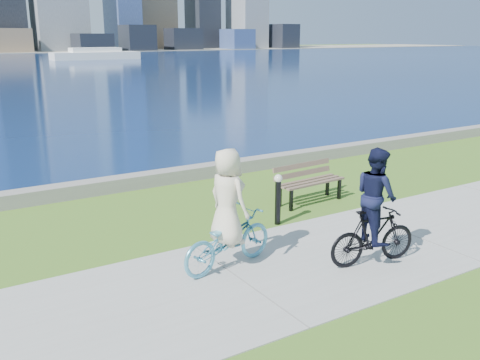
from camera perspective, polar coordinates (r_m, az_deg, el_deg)
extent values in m
plane|color=#3C651A|center=(11.41, 17.57, -5.58)|extent=(320.00, 320.00, 0.00)
cube|color=#999994|center=(11.41, 17.57, -5.54)|extent=(80.00, 3.50, 0.02)
cube|color=slate|center=(15.87, 0.55, 1.62)|extent=(90.00, 0.50, 0.35)
cube|color=#765F48|center=(130.14, -23.17, 13.52)|extent=(7.57, 7.17, 5.16)
cube|color=black|center=(132.10, -15.46, 13.94)|extent=(7.85, 8.13, 4.08)
cube|color=black|center=(135.43, -10.89, 14.65)|extent=(6.89, 7.75, 6.07)
cube|color=black|center=(141.80, -6.05, 14.71)|extent=(8.24, 6.21, 5.38)
cube|color=navy|center=(148.41, -0.28, 14.79)|extent=(6.63, 7.79, 5.24)
cube|color=black|center=(158.61, 4.69, 15.04)|extent=(6.13, 7.25, 6.70)
cube|color=black|center=(157.81, -4.01, 17.21)|extent=(6.83, 9.18, 18.61)
cube|color=white|center=(90.93, -15.15, 12.68)|extent=(13.73, 3.92, 1.18)
cube|color=white|center=(90.90, -15.19, 13.26)|extent=(7.85, 2.94, 0.69)
cube|color=black|center=(12.28, 5.48, -2.19)|extent=(0.07, 0.07, 0.50)
cube|color=black|center=(13.33, 10.54, -0.97)|extent=(0.07, 0.07, 0.50)
cube|color=black|center=(12.57, 4.26, -1.74)|extent=(0.07, 0.07, 0.50)
cube|color=black|center=(13.60, 9.31, -0.59)|extent=(0.07, 0.07, 0.50)
cube|color=brown|center=(12.72, 8.16, -0.37)|extent=(1.79, 0.24, 0.04)
cube|color=brown|center=(12.84, 7.60, -0.20)|extent=(1.79, 0.24, 0.04)
cube|color=brown|center=(12.97, 7.06, -0.03)|extent=(1.79, 0.24, 0.04)
cube|color=brown|center=(13.02, 6.68, 0.72)|extent=(1.79, 0.20, 0.13)
cube|color=brown|center=(13.00, 6.60, 1.56)|extent=(1.79, 0.20, 0.13)
cylinder|color=black|center=(11.34, 4.06, -2.39)|extent=(0.12, 0.12, 0.98)
sphere|color=silver|center=(11.19, 4.11, 0.17)|extent=(0.18, 0.18, 0.18)
imported|color=#51A6C7|center=(9.22, -1.30, -6.39)|extent=(1.03, 2.00, 1.00)
imported|color=silver|center=(8.97, -1.33, -1.85)|extent=(0.68, 0.91, 1.67)
imported|color=black|center=(9.63, 14.01, -5.87)|extent=(0.79, 1.74, 1.01)
imported|color=black|center=(9.39, 14.30, -1.59)|extent=(0.75, 0.89, 1.65)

